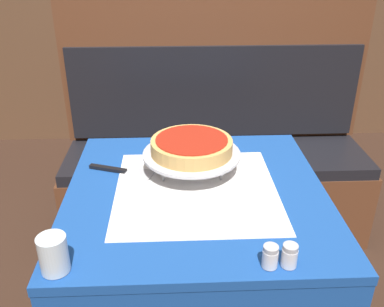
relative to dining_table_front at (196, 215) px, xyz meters
The scene contains 10 objects.
dining_table_front is the anchor object (origin of this frame).
dining_table_rear 1.61m from the dining_table_front, 82.03° to the left, with size 0.65×0.65×0.76m.
booth_bench 0.91m from the dining_table_front, 79.84° to the left, with size 1.63×0.49×1.28m.
pizza_pan_stand 0.21m from the dining_table_front, 94.74° to the left, with size 0.35×0.35×0.08m.
deep_dish_pizza 0.24m from the dining_table_front, 94.74° to the left, with size 0.29×0.29×0.05m.
pizza_server 0.31m from the dining_table_front, 153.16° to the left, with size 0.25×0.13×0.01m.
water_glass_near 0.56m from the dining_table_front, 135.30° to the right, with size 0.07×0.07×0.10m.
salt_shaker 0.44m from the dining_table_front, 66.38° to the right, with size 0.04×0.04×0.06m.
pepper_shaker 0.46m from the dining_table_front, 60.45° to the right, with size 0.04×0.04×0.06m.
condiment_caddy 1.58m from the dining_table_front, 79.35° to the left, with size 0.13×0.13×0.15m.
Camera 1 is at (-0.07, -1.23, 1.51)m, focal length 40.00 mm.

